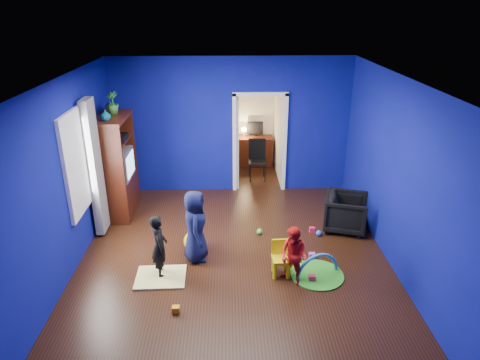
{
  "coord_description": "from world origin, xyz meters",
  "views": [
    {
      "loc": [
        -0.07,
        -6.01,
        3.91
      ],
      "look_at": [
        0.11,
        0.4,
        1.21
      ],
      "focal_mm": 32.0,
      "sensor_mm": 36.0,
      "label": 1
    }
  ],
  "objects_px": {
    "armchair": "(346,213)",
    "crt_tv": "(118,164)",
    "vase": "(105,115)",
    "toddler_red": "(294,256)",
    "child_navy": "(195,226)",
    "kid_chair": "(281,260)",
    "play_mat": "(317,275)",
    "hopper_ball": "(194,241)",
    "study_desk": "(255,151)",
    "child_black": "(159,246)",
    "folding_chair": "(257,161)",
    "tv_armoire": "(116,166)"
  },
  "relations": [
    {
      "from": "armchair",
      "to": "crt_tv",
      "type": "distance_m",
      "value": 4.37
    },
    {
      "from": "armchair",
      "to": "vase",
      "type": "bearing_deg",
      "value": 100.1
    },
    {
      "from": "toddler_red",
      "to": "child_navy",
      "type": "bearing_deg",
      "value": -162.2
    },
    {
      "from": "kid_chair",
      "to": "play_mat",
      "type": "bearing_deg",
      "value": -8.02
    },
    {
      "from": "hopper_ball",
      "to": "study_desk",
      "type": "bearing_deg",
      "value": 72.61
    },
    {
      "from": "armchair",
      "to": "child_black",
      "type": "distance_m",
      "value": 3.46
    },
    {
      "from": "hopper_ball",
      "to": "play_mat",
      "type": "xyz_separation_m",
      "value": [
        1.94,
        -0.77,
        -0.17
      ]
    },
    {
      "from": "vase",
      "to": "folding_chair",
      "type": "relative_size",
      "value": 0.21
    },
    {
      "from": "hopper_ball",
      "to": "tv_armoire",
      "type": "bearing_deg",
      "value": 136.76
    },
    {
      "from": "armchair",
      "to": "tv_armoire",
      "type": "bearing_deg",
      "value": 96.18
    },
    {
      "from": "toddler_red",
      "to": "play_mat",
      "type": "bearing_deg",
      "value": 63.04
    },
    {
      "from": "crt_tv",
      "to": "folding_chair",
      "type": "height_order",
      "value": "crt_tv"
    },
    {
      "from": "child_black",
      "to": "toddler_red",
      "type": "xyz_separation_m",
      "value": [
        1.99,
        -0.25,
        -0.05
      ]
    },
    {
      "from": "tv_armoire",
      "to": "play_mat",
      "type": "height_order",
      "value": "tv_armoire"
    },
    {
      "from": "tv_armoire",
      "to": "play_mat",
      "type": "relative_size",
      "value": 2.4
    },
    {
      "from": "child_black",
      "to": "child_navy",
      "type": "bearing_deg",
      "value": -65.48
    },
    {
      "from": "armchair",
      "to": "toddler_red",
      "type": "bearing_deg",
      "value": 159.77
    },
    {
      "from": "hopper_ball",
      "to": "study_desk",
      "type": "relative_size",
      "value": 0.4
    },
    {
      "from": "armchair",
      "to": "folding_chair",
      "type": "xyz_separation_m",
      "value": [
        -1.46,
        2.41,
        0.12
      ]
    },
    {
      "from": "tv_armoire",
      "to": "kid_chair",
      "type": "bearing_deg",
      "value": -36.72
    },
    {
      "from": "child_black",
      "to": "armchair",
      "type": "bearing_deg",
      "value": -82.3
    },
    {
      "from": "tv_armoire",
      "to": "vase",
      "type": "bearing_deg",
      "value": -90.0
    },
    {
      "from": "tv_armoire",
      "to": "folding_chair",
      "type": "xyz_separation_m",
      "value": [
        2.82,
        1.61,
        -0.52
      ]
    },
    {
      "from": "play_mat",
      "to": "study_desk",
      "type": "height_order",
      "value": "study_desk"
    },
    {
      "from": "vase",
      "to": "tv_armoire",
      "type": "bearing_deg",
      "value": 90.0
    },
    {
      "from": "armchair",
      "to": "child_black",
      "type": "xyz_separation_m",
      "value": [
        -3.19,
        -1.33,
        0.17
      ]
    },
    {
      "from": "child_navy",
      "to": "play_mat",
      "type": "relative_size",
      "value": 1.47
    },
    {
      "from": "child_black",
      "to": "play_mat",
      "type": "xyz_separation_m",
      "value": [
        2.4,
        -0.1,
        -0.49
      ]
    },
    {
      "from": "crt_tv",
      "to": "toddler_red",
      "type": "bearing_deg",
      "value": -38.12
    },
    {
      "from": "play_mat",
      "to": "folding_chair",
      "type": "xyz_separation_m",
      "value": [
        -0.67,
        3.85,
        0.45
      ]
    },
    {
      "from": "tv_armoire",
      "to": "toddler_red",
      "type": "bearing_deg",
      "value": -37.76
    },
    {
      "from": "hopper_ball",
      "to": "study_desk",
      "type": "distance_m",
      "value": 4.23
    },
    {
      "from": "vase",
      "to": "play_mat",
      "type": "xyz_separation_m",
      "value": [
        3.49,
        -1.94,
        -2.05
      ]
    },
    {
      "from": "child_navy",
      "to": "tv_armoire",
      "type": "xyz_separation_m",
      "value": [
        -1.61,
        1.71,
        0.38
      ]
    },
    {
      "from": "tv_armoire",
      "to": "child_black",
      "type": "bearing_deg",
      "value": -62.9
    },
    {
      "from": "child_navy",
      "to": "play_mat",
      "type": "distance_m",
      "value": 2.05
    },
    {
      "from": "hopper_ball",
      "to": "child_black",
      "type": "bearing_deg",
      "value": -124.54
    },
    {
      "from": "folding_chair",
      "to": "kid_chair",
      "type": "bearing_deg",
      "value": -88.25
    },
    {
      "from": "crt_tv",
      "to": "kid_chair",
      "type": "height_order",
      "value": "crt_tv"
    },
    {
      "from": "hopper_ball",
      "to": "folding_chair",
      "type": "bearing_deg",
      "value": 67.65
    },
    {
      "from": "hopper_ball",
      "to": "folding_chair",
      "type": "relative_size",
      "value": 0.38
    },
    {
      "from": "toddler_red",
      "to": "study_desk",
      "type": "relative_size",
      "value": 1.04
    },
    {
      "from": "vase",
      "to": "study_desk",
      "type": "height_order",
      "value": "vase"
    },
    {
      "from": "child_black",
      "to": "kid_chair",
      "type": "bearing_deg",
      "value": -106.64
    },
    {
      "from": "folding_chair",
      "to": "study_desk",
      "type": "bearing_deg",
      "value": 90.0
    },
    {
      "from": "vase",
      "to": "study_desk",
      "type": "relative_size",
      "value": 0.22
    },
    {
      "from": "child_navy",
      "to": "study_desk",
      "type": "height_order",
      "value": "child_navy"
    },
    {
      "from": "kid_chair",
      "to": "toddler_red",
      "type": "bearing_deg",
      "value": -56.36
    },
    {
      "from": "toddler_red",
      "to": "hopper_ball",
      "type": "distance_m",
      "value": 1.81
    },
    {
      "from": "armchair",
      "to": "hopper_ball",
      "type": "bearing_deg",
      "value": 120.41
    }
  ]
}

